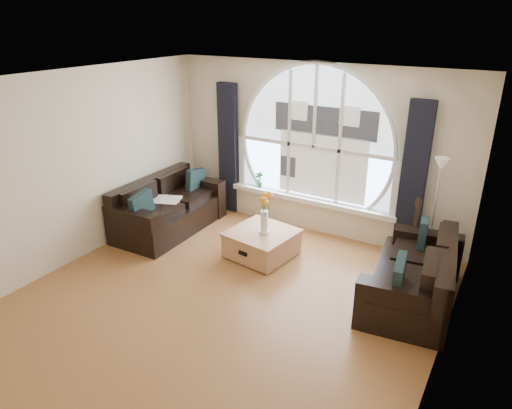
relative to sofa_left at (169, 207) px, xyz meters
name	(u,v)px	position (x,y,z in m)	size (l,w,h in m)	color
ground	(219,306)	(1.98, -1.42, -0.40)	(5.00, 5.50, 0.01)	brown
ceiling	(211,84)	(1.98, -1.42, 2.30)	(5.00, 5.50, 0.01)	silver
wall_back	(315,149)	(1.98, 1.33, 0.95)	(5.00, 0.01, 2.70)	beige
wall_left	(68,171)	(-0.52, -1.42, 0.95)	(0.01, 5.50, 2.70)	beige
wall_right	(449,263)	(4.48, -1.42, 0.95)	(0.01, 5.50, 2.70)	beige
attic_slope	(430,147)	(4.18, -1.42, 1.95)	(0.92, 5.50, 0.72)	silver
arched_window	(315,133)	(1.98, 1.30, 1.23)	(2.60, 0.06, 2.15)	silver
window_sill	(310,200)	(1.98, 1.23, 0.11)	(2.90, 0.22, 0.08)	white
window_frame	(314,133)	(1.98, 1.27, 1.23)	(2.76, 0.08, 2.15)	white
neighbor_house	(323,142)	(2.13, 1.29, 1.10)	(1.70, 0.02, 1.50)	silver
curtain_left	(228,149)	(0.38, 1.21, 0.75)	(0.35, 0.12, 2.30)	black
curtain_right	(413,180)	(3.58, 1.21, 0.75)	(0.35, 0.12, 2.30)	black
sofa_left	(169,207)	(0.00, 0.00, 0.00)	(0.96, 1.91, 0.85)	black
sofa_right	(413,272)	(3.97, -0.05, 0.00)	(0.90, 1.80, 0.80)	black
coffee_chest	(262,242)	(1.78, -0.01, -0.18)	(0.89, 0.89, 0.44)	#B17D56
throw_blanket	(161,205)	(-0.01, -0.18, 0.10)	(0.55, 0.55, 0.10)	silver
vase_flowers	(264,208)	(1.83, -0.04, 0.39)	(0.24, 0.24, 0.70)	white
floor_lamp	(434,213)	(3.95, 0.99, 0.40)	(0.24, 0.24, 1.60)	#B2B2B2
guitar	(415,231)	(3.76, 0.88, 0.13)	(0.36, 0.24, 1.06)	brown
potted_plant	(259,180)	(1.01, 1.23, 0.29)	(0.15, 0.10, 0.28)	#1E6023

